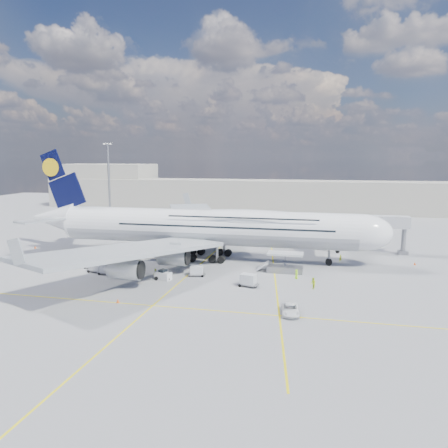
% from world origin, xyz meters
% --- Properties ---
extents(ground, '(300.00, 300.00, 0.00)m').
position_xyz_m(ground, '(0.00, 0.00, 0.00)').
color(ground, gray).
rests_on(ground, ground).
extents(taxi_line_main, '(0.25, 220.00, 0.01)m').
position_xyz_m(taxi_line_main, '(0.00, 0.00, 0.01)').
color(taxi_line_main, yellow).
rests_on(taxi_line_main, ground).
extents(taxi_line_cross, '(120.00, 0.25, 0.01)m').
position_xyz_m(taxi_line_cross, '(0.00, -20.00, 0.01)').
color(taxi_line_cross, yellow).
rests_on(taxi_line_cross, ground).
extents(taxi_line_diag, '(14.16, 99.06, 0.01)m').
position_xyz_m(taxi_line_diag, '(14.00, 10.00, 0.01)').
color(taxi_line_diag, yellow).
rests_on(taxi_line_diag, ground).
extents(airliner, '(77.26, 79.15, 23.71)m').
position_xyz_m(airliner, '(0.26, 10.00, 6.87)').
color(airliner, white).
rests_on(airliner, ground).
extents(jet_bridge, '(18.80, 12.10, 8.50)m').
position_xyz_m(jet_bridge, '(29.81, 20.94, 6.85)').
color(jet_bridge, '#B7B7BC').
rests_on(jet_bridge, ground).
extents(cargo_loader, '(8.53, 3.20, 3.67)m').
position_xyz_m(cargo_loader, '(16.82, 2.89, 1.25)').
color(cargo_loader, silver).
rests_on(cargo_loader, ground).
extents(light_mast, '(3.00, 0.70, 25.50)m').
position_xyz_m(light_mast, '(-40.00, 45.00, 13.21)').
color(light_mast, gray).
rests_on(light_mast, ground).
extents(terminal, '(180.00, 16.00, 12.00)m').
position_xyz_m(terminal, '(0.00, 95.00, 6.00)').
color(terminal, '#B2AD9E').
rests_on(terminal, ground).
extents(hangar, '(40.00, 22.00, 18.00)m').
position_xyz_m(hangar, '(-70.00, 100.00, 9.00)').
color(hangar, '#B2AD9E').
rests_on(hangar, ground).
extents(tree_line, '(160.00, 6.00, 8.00)m').
position_xyz_m(tree_line, '(40.00, 140.00, 4.00)').
color(tree_line, '#193814').
rests_on(tree_line, ground).
extents(dolly_row_a, '(3.69, 2.64, 0.49)m').
position_xyz_m(dolly_row_a, '(-11.40, -1.79, 0.38)').
color(dolly_row_a, gray).
rests_on(dolly_row_a, ground).
extents(dolly_row_b, '(3.42, 2.31, 1.98)m').
position_xyz_m(dolly_row_b, '(-17.23, -5.03, 1.07)').
color(dolly_row_b, gray).
rests_on(dolly_row_b, ground).
extents(dolly_row_c, '(3.27, 2.07, 1.94)m').
position_xyz_m(dolly_row_c, '(-14.55, -6.08, 1.04)').
color(dolly_row_c, gray).
rests_on(dolly_row_c, ground).
extents(dolly_back, '(2.97, 1.82, 1.78)m').
position_xyz_m(dolly_back, '(-19.57, -2.59, 0.96)').
color(dolly_back, gray).
rests_on(dolly_back, ground).
extents(dolly_nose_far, '(3.62, 2.47, 2.09)m').
position_xyz_m(dolly_nose_far, '(11.84, -7.66, 1.13)').
color(dolly_nose_far, gray).
rests_on(dolly_nose_far, ground).
extents(dolly_nose_near, '(3.26, 2.15, 1.91)m').
position_xyz_m(dolly_nose_near, '(1.75, -3.43, 1.03)').
color(dolly_nose_near, gray).
rests_on(dolly_nose_near, ground).
extents(baggage_tug, '(3.28, 2.31, 1.87)m').
position_xyz_m(baggage_tug, '(-3.29, -7.09, 0.82)').
color(baggage_tug, silver).
rests_on(baggage_tug, ground).
extents(catering_truck_inner, '(7.18, 5.00, 3.95)m').
position_xyz_m(catering_truck_inner, '(-2.41, 29.21, 1.86)').
color(catering_truck_inner, gray).
rests_on(catering_truck_inner, ground).
extents(catering_truck_outer, '(6.18, 2.62, 3.62)m').
position_xyz_m(catering_truck_outer, '(-17.66, 45.02, 1.68)').
color(catering_truck_outer, gray).
rests_on(catering_truck_outer, ground).
extents(service_van, '(2.89, 5.18, 1.37)m').
position_xyz_m(service_van, '(19.61, -19.19, 0.68)').
color(service_van, white).
rests_on(service_van, ground).
extents(crew_nose, '(0.63, 0.49, 1.51)m').
position_xyz_m(crew_nose, '(27.35, 13.51, 0.75)').
color(crew_nose, '#E3FC1A').
rests_on(crew_nose, ground).
extents(crew_loader, '(1.09, 1.17, 1.93)m').
position_xyz_m(crew_loader, '(22.36, -6.87, 0.96)').
color(crew_loader, '#D2F419').
rests_on(crew_loader, ground).
extents(crew_wing, '(0.67, 1.15, 1.83)m').
position_xyz_m(crew_wing, '(-4.80, -6.86, 0.92)').
color(crew_wing, '#D2FC1A').
rests_on(crew_wing, ground).
extents(crew_van, '(0.81, 0.97, 1.70)m').
position_xyz_m(crew_van, '(19.35, -1.34, 0.85)').
color(crew_van, '#A6F71A').
rests_on(crew_van, ground).
extents(crew_tug, '(0.99, 0.57, 1.53)m').
position_xyz_m(crew_tug, '(-8.64, -3.88, 0.76)').
color(crew_tug, '#A3FE1A').
rests_on(crew_tug, ground).
extents(cone_nose, '(0.46, 0.46, 0.59)m').
position_xyz_m(cone_nose, '(41.65, 13.90, 0.28)').
color(cone_nose, '#E04A0B').
rests_on(cone_nose, ground).
extents(cone_wing_left_inner, '(0.49, 0.49, 0.63)m').
position_xyz_m(cone_wing_left_inner, '(-9.71, 25.31, 0.30)').
color(cone_wing_left_inner, '#E04A0B').
rests_on(cone_wing_left_inner, ground).
extents(cone_wing_left_outer, '(0.40, 0.40, 0.52)m').
position_xyz_m(cone_wing_left_outer, '(-15.05, 30.85, 0.25)').
color(cone_wing_left_outer, '#E04A0B').
rests_on(cone_wing_left_outer, ground).
extents(cone_wing_right_inner, '(0.44, 0.44, 0.56)m').
position_xyz_m(cone_wing_right_inner, '(-11.02, -4.37, 0.27)').
color(cone_wing_right_inner, '#E04A0B').
rests_on(cone_wing_right_inner, ground).
extents(cone_wing_right_outer, '(0.48, 0.48, 0.61)m').
position_xyz_m(cone_wing_right_outer, '(-5.50, -19.94, 0.29)').
color(cone_wing_right_outer, '#E04A0B').
rests_on(cone_wing_right_outer, ground).
extents(cone_tail, '(0.50, 0.50, 0.64)m').
position_xyz_m(cone_tail, '(-41.89, 11.14, 0.31)').
color(cone_tail, '#E04A0B').
rests_on(cone_tail, ground).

